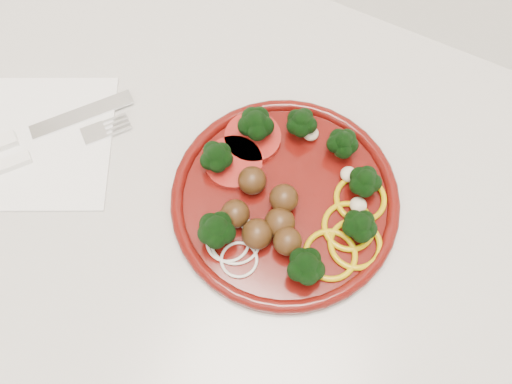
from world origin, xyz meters
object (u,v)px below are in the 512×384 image
at_px(plate, 286,197).
at_px(fork, 14,162).
at_px(knife, 11,140).
at_px(napkin, 37,142).

bearing_deg(plate, fork, -161.81).
xyz_separation_m(knife, fork, (0.02, -0.02, -0.00)).
bearing_deg(knife, napkin, -22.66).
bearing_deg(plate, napkin, -168.01).
height_order(napkin, knife, knife).
bearing_deg(napkin, knife, -151.54).
relative_size(plate, knife, 1.32).
height_order(knife, fork, knife).
relative_size(napkin, fork, 1.02).
bearing_deg(fork, knife, 83.00).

